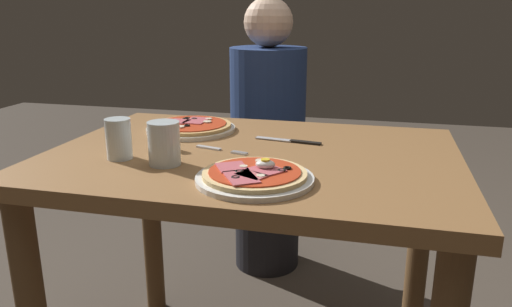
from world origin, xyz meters
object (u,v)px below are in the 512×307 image
object	(u,v)px
dining_table	(253,199)
fork	(217,149)
salt_shaker	(162,136)
diner_person	(268,146)
water_glass_near	(119,141)
knife	(292,141)
water_glass_far	(164,146)
pizza_foreground	(255,176)
pizza_across_left	(191,127)

from	to	relation	value
dining_table	fork	size ratio (longest dim) A/B	6.88
salt_shaker	diner_person	world-z (taller)	diner_person
diner_person	water_glass_near	bearing A→B (deg)	79.42
dining_table	water_glass_near	xyz separation A→B (m)	(-0.31, -0.14, 0.18)
knife	water_glass_far	bearing A→B (deg)	-132.96
salt_shaker	water_glass_far	bearing A→B (deg)	-63.29
pizza_foreground	dining_table	bearing A→B (deg)	105.72
dining_table	diner_person	world-z (taller)	diner_person
fork	diner_person	bearing A→B (deg)	92.96
dining_table	pizza_across_left	size ratio (longest dim) A/B	3.90
water_glass_far	salt_shaker	size ratio (longest dim) A/B	1.59
pizza_across_left	knife	xyz separation A→B (m)	(0.33, -0.06, -0.01)
dining_table	pizza_across_left	world-z (taller)	pizza_across_left
pizza_foreground	diner_person	bearing A→B (deg)	101.17
water_glass_near	fork	size ratio (longest dim) A/B	0.66
dining_table	knife	world-z (taller)	knife
pizza_foreground	pizza_across_left	bearing A→B (deg)	127.16
pizza_foreground	knife	size ratio (longest dim) A/B	1.34
pizza_across_left	dining_table	bearing A→B (deg)	-36.37
water_glass_near	water_glass_far	bearing A→B (deg)	-8.25
fork	water_glass_far	bearing A→B (deg)	-118.88
pizza_across_left	water_glass_near	bearing A→B (deg)	-101.58
dining_table	pizza_across_left	xyz separation A→B (m)	(-0.24, 0.18, 0.15)
water_glass_far	dining_table	bearing A→B (deg)	41.98
pizza_across_left	water_glass_far	bearing A→B (deg)	-79.00
water_glass_far	fork	size ratio (longest dim) A/B	0.68
water_glass_far	fork	bearing A→B (deg)	61.12
fork	pizza_foreground	bearing A→B (deg)	-53.71
knife	diner_person	bearing A→B (deg)	108.51
dining_table	salt_shaker	xyz separation A→B (m)	(-0.25, -0.02, 0.17)
pizza_across_left	salt_shaker	bearing A→B (deg)	-91.06
pizza_foreground	diner_person	xyz separation A→B (m)	(-0.20, 1.02, -0.22)
water_glass_near	knife	xyz separation A→B (m)	(0.40, 0.27, -0.04)
water_glass_near	knife	bearing A→B (deg)	33.74
pizza_across_left	diner_person	distance (m)	0.66
dining_table	knife	bearing A→B (deg)	55.13
diner_person	water_glass_far	bearing A→B (deg)	87.49
pizza_foreground	salt_shaker	distance (m)	0.37
dining_table	salt_shaker	world-z (taller)	salt_shaker
water_glass_near	water_glass_far	world-z (taller)	water_glass_far
knife	pizza_across_left	bearing A→B (deg)	170.27
water_glass_near	knife	distance (m)	0.48
knife	salt_shaker	bearing A→B (deg)	-156.56
water_glass_near	salt_shaker	distance (m)	0.14
pizza_foreground	water_glass_near	size ratio (longest dim) A/B	2.55
dining_table	water_glass_far	world-z (taller)	water_glass_far
fork	knife	world-z (taller)	knife
fork	diner_person	world-z (taller)	diner_person
fork	water_glass_near	bearing A→B (deg)	-148.58
dining_table	salt_shaker	distance (m)	0.30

